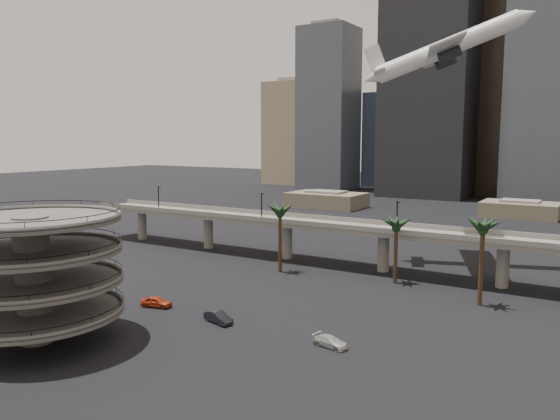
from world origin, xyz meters
The scene contains 10 objects.
ground centered at (0.00, 0.00, 0.00)m, with size 700.00×700.00×0.00m, color black.
parking_ramp centered at (-13.00, -4.00, 9.84)m, with size 22.20×22.20×17.35m.
overpass centered at (0.00, 55.00, 7.34)m, with size 130.00×9.30×14.70m.
palm_trees centered at (21.48, 47.47, 11.30)m, with size 54.40×18.40×14.00m.
low_buildings centered at (6.89, 142.30, 2.86)m, with size 135.00×27.50×6.80m.
skyline centered at (15.11, 217.08, 46.96)m, with size 269.00×86.00×128.34m.
airborne_jet centered at (17.79, 68.91, 43.84)m, with size 33.44×31.04×15.80m.
car_a centered at (-10.31, 14.67, 0.84)m, with size 1.97×4.91×1.67m, color red.
car_b centered at (2.34, 14.01, 0.82)m, with size 1.73×4.96×1.63m, color black.
car_c centered at (19.93, 14.29, 0.69)m, with size 1.92×4.72×1.37m, color #B7B8B4.
Camera 1 is at (49.18, -44.65, 25.86)m, focal length 35.00 mm.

